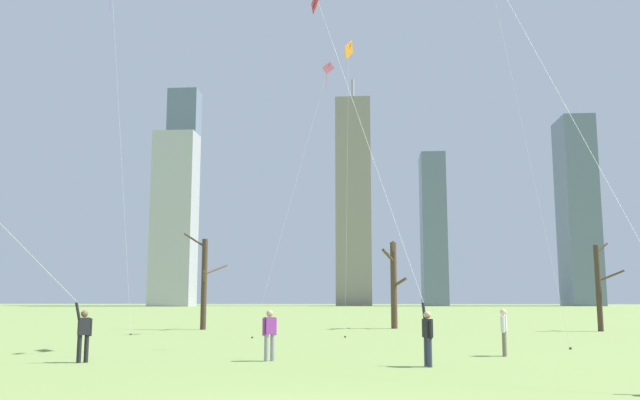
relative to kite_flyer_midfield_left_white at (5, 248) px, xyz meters
The scene contains 16 objects.
kite_flyer_midfield_left_white is the anchor object (origin of this frame).
kite_flyer_midfield_center_yellow 17.41m from the kite_flyer_midfield_left_white, 11.03° to the right, with size 4.80×10.70×20.90m.
kite_flyer_midfield_right_red 11.94m from the kite_flyer_midfield_left_white, 12.22° to the left, with size 4.22×6.73×15.12m.
bystander_strolling_midfield 8.46m from the kite_flyer_midfield_left_white, 17.17° to the left, with size 0.43×0.36×1.62m.
bystander_far_off_by_trees 16.52m from the kite_flyer_midfield_left_white, 17.19° to the left, with size 0.28×0.50×1.62m.
distant_kite_drifting_left_orange 23.86m from the kite_flyer_midfield_left_white, 61.60° to the left, with size 0.46×3.73×17.12m.
distant_kite_low_near_trees_pink 21.56m from the kite_flyer_midfield_left_white, 65.20° to the left, with size 4.00×3.96×15.68m.
distant_kite_high_overhead_purple 27.28m from the kite_flyer_midfield_left_white, 105.04° to the left, with size 4.42×5.68×23.05m.
bare_tree_left_of_center 28.21m from the kite_flyer_midfield_left_white, 63.75° to the left, with size 1.70×2.79×5.66m.
bare_tree_rightmost 33.66m from the kite_flyer_midfield_left_white, 42.48° to the left, with size 1.75×1.67×5.37m.
bare_tree_center 22.99m from the kite_flyer_midfield_left_white, 89.23° to the left, with size 2.55×3.36×6.18m.
skyline_wide_slab 140.39m from the kite_flyer_midfield_left_white, 104.78° to the left, with size 9.83×7.44×41.39m.
skyline_tall_tower 159.50m from the kite_flyer_midfield_left_white, 104.38° to the left, with size 7.99×6.06×57.84m.
skyline_slender_spire 149.16m from the kite_flyer_midfield_left_white, 79.72° to the left, with size 5.91×9.52×37.46m.
skyline_mid_tower_left 148.67m from the kite_flyer_midfield_left_white, 87.35° to the left, with size 8.83×6.91×57.96m.
skyline_squat_block 163.33m from the kite_flyer_midfield_left_white, 67.30° to the left, with size 7.68×11.98×46.89m.
Camera 1 is at (1.29, -10.84, 2.02)m, focal length 37.33 mm.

